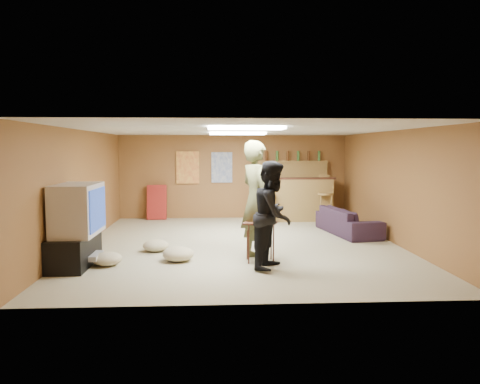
{
  "coord_description": "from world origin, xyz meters",
  "views": [
    {
      "loc": [
        -0.51,
        -8.91,
        1.85
      ],
      "look_at": [
        0.0,
        0.2,
        1.0
      ],
      "focal_mm": 35.0,
      "sensor_mm": 36.0,
      "label": 1
    }
  ],
  "objects": [
    {
      "name": "cup_red_near",
      "position": [
        0.12,
        -1.34,
        0.71
      ],
      "size": [
        0.09,
        0.09,
        0.1
      ],
      "primitive_type": "cylinder",
      "rotation": [
        0.0,
        0.0,
        -0.25
      ],
      "color": "#BB320C",
      "rests_on": "tray_table"
    },
    {
      "name": "wall_right",
      "position": [
        3.0,
        0.0,
        1.1
      ],
      "size": [
        0.02,
        7.0,
        2.2
      ],
      "primitive_type": "cube",
      "color": "brown",
      "rests_on": "ground"
    },
    {
      "name": "ceiling",
      "position": [
        0.0,
        0.0,
        2.2
      ],
      "size": [
        6.0,
        7.0,
        0.02
      ],
      "primitive_type": "cube",
      "color": "silver",
      "rests_on": "ground"
    },
    {
      "name": "tv_screen",
      "position": [
        -2.34,
        -1.5,
        0.9
      ],
      "size": [
        0.02,
        0.95,
        0.65
      ],
      "primitive_type": "cube",
      "color": "navy",
      "rests_on": "tv_body"
    },
    {
      "name": "dvd_box",
      "position": [
        -2.5,
        -1.5,
        0.15
      ],
      "size": [
        0.35,
        0.5,
        0.08
      ],
      "primitive_type": "cube",
      "color": "#B2B2B7",
      "rests_on": "tv_stand"
    },
    {
      "name": "tv_body",
      "position": [
        -2.65,
        -1.5,
        0.9
      ],
      "size": [
        0.6,
        1.1,
        0.8
      ],
      "primitive_type": "cube",
      "color": "#B2B2B7",
      "rests_on": "tv_stand"
    },
    {
      "name": "wall_left",
      "position": [
        -3.0,
        0.0,
        1.1
      ],
      "size": [
        0.02,
        7.0,
        2.2
      ],
      "primitive_type": "cube",
      "color": "brown",
      "rests_on": "ground"
    },
    {
      "name": "bar_lip",
      "position": [
        1.5,
        2.7,
        1.1
      ],
      "size": [
        2.1,
        0.12,
        0.05
      ],
      "primitive_type": "cube",
      "color": "#3E1E13",
      "rests_on": "bar_counter"
    },
    {
      "name": "bar_stool_left",
      "position": [
        0.84,
        2.56,
        0.55
      ],
      "size": [
        0.39,
        0.39,
        1.1
      ],
      "primitive_type": null,
      "rotation": [
        0.0,
        0.0,
        0.13
      ],
      "color": "olive",
      "rests_on": "ground"
    },
    {
      "name": "poster_right",
      "position": [
        -0.3,
        3.46,
        1.35
      ],
      "size": [
        0.55,
        0.03,
        0.8
      ],
      "primitive_type": "cube",
      "color": "#334C99",
      "rests_on": "wall_back"
    },
    {
      "name": "ceiling_panel_back",
      "position": [
        0.0,
        1.2,
        2.17
      ],
      "size": [
        1.2,
        0.6,
        0.04
      ],
      "primitive_type": "cube",
      "color": "white",
      "rests_on": "ceiling"
    },
    {
      "name": "cushion_near_tv",
      "position": [
        -1.1,
        -1.28,
        0.12
      ],
      "size": [
        0.68,
        0.68,
        0.23
      ],
      "primitive_type": "ellipsoid",
      "rotation": [
        0.0,
        0.0,
        0.4
      ],
      "color": "tan",
      "rests_on": "ground"
    },
    {
      "name": "person_olive",
      "position": [
        0.19,
        -1.2,
        0.99
      ],
      "size": [
        0.72,
        0.85,
        1.99
      ],
      "primitive_type": "imported",
      "rotation": [
        0.0,
        0.0,
        1.97
      ],
      "color": "#505330",
      "rests_on": "ground"
    },
    {
      "name": "folding_chair_stack",
      "position": [
        -2.0,
        3.3,
        0.45
      ],
      "size": [
        0.5,
        0.26,
        0.91
      ],
      "primitive_type": "cube",
      "rotation": [
        -0.14,
        0.0,
        0.0
      ],
      "color": "maroon",
      "rests_on": "ground"
    },
    {
      "name": "bottle_row",
      "position": [
        1.44,
        3.38,
        1.65
      ],
      "size": [
        1.76,
        0.08,
        0.26
      ],
      "primitive_type": null,
      "color": "#3F7233",
      "rests_on": "bar_shelf"
    },
    {
      "name": "ceiling_panel_front",
      "position": [
        0.0,
        -1.5,
        2.17
      ],
      "size": [
        1.2,
        0.6,
        0.04
      ],
      "primitive_type": "cube",
      "color": "white",
      "rests_on": "ceiling"
    },
    {
      "name": "ground",
      "position": [
        0.0,
        0.0,
        0.0
      ],
      "size": [
        7.0,
        7.0,
        0.0
      ],
      "primitive_type": "plane",
      "color": "tan",
      "rests_on": "ground"
    },
    {
      "name": "wall_back",
      "position": [
        0.0,
        3.5,
        1.1
      ],
      "size": [
        6.0,
        0.02,
        2.2
      ],
      "primitive_type": "cube",
      "color": "brown",
      "rests_on": "ground"
    },
    {
      "name": "sofa",
      "position": [
        2.4,
        0.99,
        0.28
      ],
      "size": [
        1.04,
        2.01,
        0.56
      ],
      "primitive_type": "imported",
      "rotation": [
        0.0,
        0.0,
        1.73
      ],
      "color": "black",
      "rests_on": "ground"
    },
    {
      "name": "cup_blue",
      "position": [
        0.36,
        -1.29,
        0.71
      ],
      "size": [
        0.08,
        0.08,
        0.1
      ],
      "primitive_type": "cylinder",
      "rotation": [
        0.0,
        0.0,
        -0.05
      ],
      "color": "navy",
      "rests_on": "tray_table"
    },
    {
      "name": "tray_table",
      "position": [
        0.24,
        -1.4,
        0.33
      ],
      "size": [
        0.6,
        0.54,
        0.66
      ],
      "primitive_type": "cube",
      "rotation": [
        0.0,
        0.0,
        -0.3
      ],
      "color": "#3E1E13",
      "rests_on": "ground"
    },
    {
      "name": "cushion_far",
      "position": [
        -2.21,
        -1.51,
        0.1
      ],
      "size": [
        0.61,
        0.61,
        0.21
      ],
      "primitive_type": "ellipsoid",
      "rotation": [
        0.0,
        0.0,
        -0.42
      ],
      "color": "tan",
      "rests_on": "ground"
    },
    {
      "name": "cup_red_far",
      "position": [
        0.33,
        -1.5,
        0.72
      ],
      "size": [
        0.11,
        0.11,
        0.12
      ],
      "primitive_type": "cylinder",
      "rotation": [
        0.0,
        0.0,
        0.38
      ],
      "color": "#BB320C",
      "rests_on": "tray_table"
    },
    {
      "name": "person_black",
      "position": [
        0.4,
        -1.81,
        0.83
      ],
      "size": [
        0.9,
        0.99,
        1.66
      ],
      "primitive_type": "imported",
      "rotation": [
        0.0,
        0.0,
        1.15
      ],
      "color": "black",
      "rests_on": "ground"
    },
    {
      "name": "wall_front",
      "position": [
        0.0,
        -3.5,
        1.1
      ],
      "size": [
        6.0,
        0.02,
        2.2
      ],
      "primitive_type": "cube",
      "color": "brown",
      "rests_on": "ground"
    },
    {
      "name": "tv_stand",
      "position": [
        -2.72,
        -1.5,
        0.25
      ],
      "size": [
        0.55,
        1.3,
        0.5
      ],
      "primitive_type": "cube",
      "color": "black",
      "rests_on": "ground"
    },
    {
      "name": "bar_backing",
      "position": [
        1.5,
        3.42,
        1.2
      ],
      "size": [
        2.0,
        0.14,
        0.6
      ],
      "primitive_type": "cube",
      "color": "olive",
      "rests_on": "bar_counter"
    },
    {
      "name": "poster_left",
      "position": [
        -1.2,
        3.46,
        1.35
      ],
      "size": [
        0.6,
        0.03,
        0.85
      ],
      "primitive_type": "cube",
      "color": "#BF3F26",
      "rests_on": "wall_back"
    },
    {
      "name": "bar_shelf",
      "position": [
        1.5,
        3.4,
        1.5
      ],
      "size": [
        2.0,
        0.18,
        0.05
      ],
      "primitive_type": "cube",
      "color": "olive",
      "rests_on": "bar_backing"
    },
    {
      "name": "cushion_mid",
      "position": [
        -1.57,
        -0.52,
        0.1
      ],
      "size": [
        0.52,
        0.52,
        0.21
      ],
      "primitive_type": "ellipsoid",
      "rotation": [
        0.0,
        0.0,
        0.13
      ],
      "color": "tan",
      "rests_on": "ground"
    },
    {
      "name": "bar_counter",
      "position": [
        1.5,
        2.95,
        0.55
      ],
      "size": [
        2.0,
        0.6,
        1.1
      ],
      "primitive_type": "cube",
      "color": "olive",
      "rests_on": "ground"
    },
    {
      "name": "bar_stool_right",
      "position": [
        2.26,
        2.55,
        0.61
      ],
      "size": [
        0.47,
        0.47,
        1.22
      ],
      "primitive_type": null,
      "rotation": [
        0.0,
        0.0,
        0.24
      ],
      "color": "olive",
      "rests_on": "ground"
    }
  ]
}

